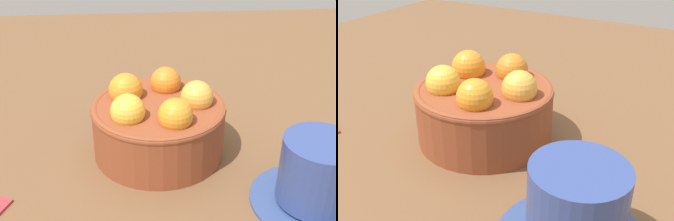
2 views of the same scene
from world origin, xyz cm
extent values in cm
cube|color=brown|center=(0.00, 0.00, -1.56)|extent=(123.22, 118.64, 3.12)
cylinder|color=brown|center=(0.00, 0.00, 3.29)|extent=(15.88, 15.88, 6.57)
torus|color=brown|center=(0.00, 0.00, 6.17)|extent=(16.08, 16.08, 1.00)
sphere|color=yellow|center=(-2.86, 3.57, 7.42)|extent=(3.93, 3.93, 3.93)
sphere|color=orange|center=(-4.27, -1.62, 7.42)|extent=(3.90, 3.90, 3.90)
sphere|color=#F1AD41|center=(0.22, -4.57, 7.42)|extent=(3.91, 3.91, 3.91)
sphere|color=orange|center=(4.41, -1.20, 7.42)|extent=(3.91, 3.91, 3.91)
sphere|color=orange|center=(2.51, 3.82, 7.42)|extent=(4.19, 4.19, 4.19)
cylinder|color=#354C84|center=(-11.08, -15.53, 0.30)|extent=(13.11, 13.11, 0.60)
cylinder|color=#33478C|center=(-11.08, -15.53, 4.13)|extent=(7.86, 7.86, 7.07)
camera|label=1|loc=(-45.36, 2.48, 30.59)|focal=46.53mm
camera|label=2|loc=(-34.34, -22.47, 24.59)|focal=41.82mm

